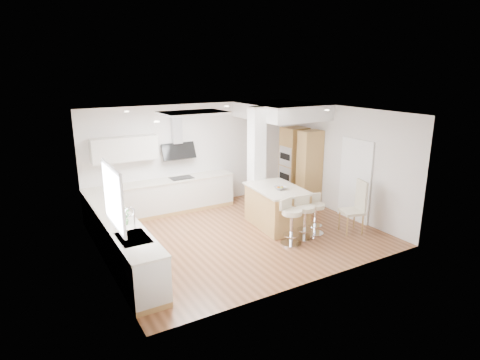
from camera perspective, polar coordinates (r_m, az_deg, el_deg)
ground at (r=9.34m, az=-0.06°, el=-7.73°), size 6.00×6.00×0.00m
ceiling at (r=9.34m, az=-0.06°, el=-7.73°), size 6.00×5.00×0.02m
wall_back at (r=11.06m, az=-6.61°, el=3.49°), size 6.00×0.04×2.80m
wall_left at (r=7.87m, az=-19.29°, el=-2.30°), size 0.04×5.00×2.80m
wall_right at (r=10.67m, az=14.01°, el=2.68°), size 0.04×5.00×2.80m
skylight at (r=8.81m, az=-6.57°, el=9.44°), size 4.10×2.10×0.06m
window_left at (r=6.95m, az=-17.65°, el=-1.94°), size 0.06×1.28×1.07m
doorway_right at (r=10.34m, az=16.06°, el=-0.16°), size 0.05×1.00×2.10m
counter_left at (r=8.46m, az=-17.04°, el=-7.66°), size 0.63×4.50×1.35m
counter_back at (r=10.65m, az=-10.39°, el=-1.05°), size 3.62×0.63×2.50m
pillar at (r=10.20m, az=2.35°, el=2.56°), size 0.35×0.35×2.80m
soffit at (r=10.96m, az=5.83°, el=9.76°), size 1.78×2.20×0.40m
oven_column at (r=11.43m, az=8.47°, el=2.02°), size 0.63×1.21×2.10m
peninsula at (r=9.70m, az=5.20°, el=-3.79°), size 1.18×1.67×1.04m
bar_stool_a at (r=8.71m, az=7.24°, el=-5.60°), size 0.58×0.58×1.01m
bar_stool_b at (r=9.05m, az=9.15°, el=-4.99°), size 0.49×0.49×0.98m
bar_stool_c at (r=9.36m, az=10.63°, el=-4.50°), size 0.51×0.51×0.93m
dining_chair at (r=9.64m, az=16.23°, el=-3.42°), size 0.60×0.60×1.24m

